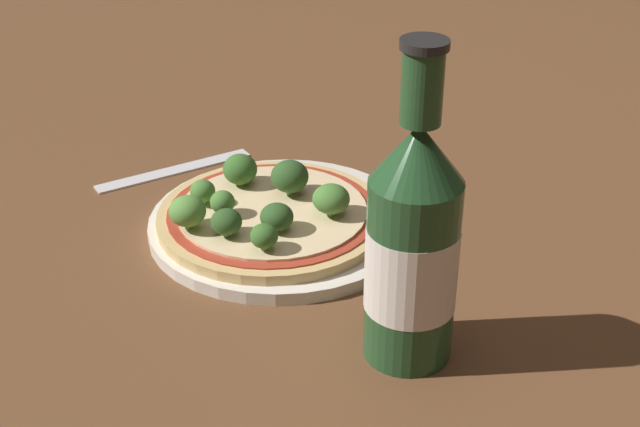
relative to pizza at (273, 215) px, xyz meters
name	(u,v)px	position (x,y,z in m)	size (l,w,h in m)	color
ground_plane	(291,234)	(0.01, 0.01, -0.02)	(3.00, 3.00, 0.00)	brown
plate	(281,224)	(0.00, 0.01, -0.01)	(0.25, 0.25, 0.01)	silver
pizza	(273,215)	(0.00, 0.00, 0.00)	(0.22, 0.22, 0.01)	tan
broccoli_floret_0	(290,176)	(-0.01, 0.03, 0.03)	(0.04, 0.04, 0.03)	#6B8E51
broccoli_floret_1	(264,236)	(0.05, -0.05, 0.02)	(0.02, 0.02, 0.02)	#6B8E51
broccoli_floret_2	(222,202)	(-0.02, -0.04, 0.02)	(0.02, 0.02, 0.02)	#6B8E51
broccoli_floret_3	(187,211)	(-0.03, -0.08, 0.02)	(0.03, 0.03, 0.03)	#6B8E51
broccoli_floret_4	(237,171)	(-0.06, 0.01, 0.02)	(0.03, 0.03, 0.03)	#6B8E51
broccoli_floret_5	(331,199)	(0.05, 0.03, 0.02)	(0.03, 0.03, 0.03)	#6B8E51
broccoli_floret_6	(277,217)	(0.03, -0.02, 0.02)	(0.03, 0.03, 0.03)	#6B8E51
broccoli_floret_7	(203,191)	(-0.05, -0.04, 0.02)	(0.02, 0.02, 0.02)	#6B8E51
broccoli_floret_8	(226,222)	(0.01, -0.06, 0.02)	(0.03, 0.03, 0.03)	#6B8E51
beer_bottle	(413,245)	(0.20, -0.05, 0.08)	(0.07, 0.07, 0.25)	#234C28
fork	(172,171)	(-0.17, 0.01, -0.02)	(0.06, 0.17, 0.00)	silver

